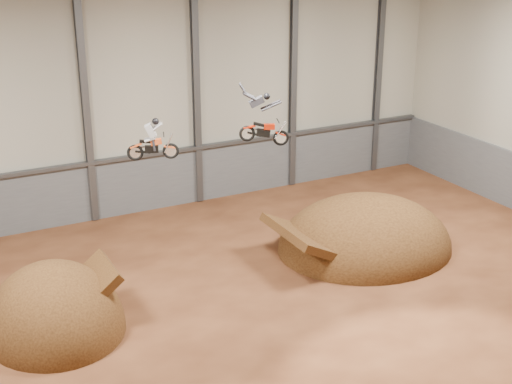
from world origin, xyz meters
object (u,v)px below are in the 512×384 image
landing_ramp (364,248)px  fmx_rider_b (263,116)px  takeoff_ramp (56,329)px  fmx_rider_a (152,137)px

landing_ramp → fmx_rider_b: (-7.11, -1.66, 8.54)m
takeoff_ramp → fmx_rider_a: 9.33m
landing_ramp → fmx_rider_b: bearing=-166.8°
takeoff_ramp → landing_ramp: size_ratio=0.70×
takeoff_ramp → fmx_rider_a: fmx_rider_a is taller
takeoff_ramp → fmx_rider_b: 12.83m
landing_ramp → fmx_rider_b: size_ratio=3.29×
fmx_rider_a → fmx_rider_b: (4.12, -2.81, 1.15)m
fmx_rider_b → landing_ramp: bearing=34.1°
takeoff_ramp → landing_ramp: bearing=2.4°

